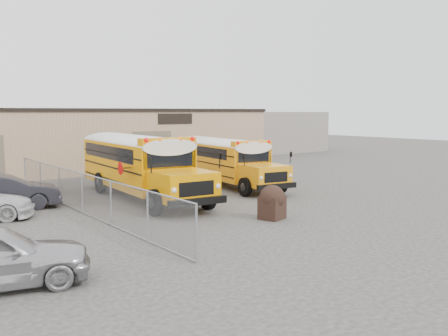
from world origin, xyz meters
TOP-DOWN VIEW (x-y plane):
  - ground at (0.00, 0.00)m, footprint 120.00×120.00m
  - warehouse at (-0.00, 19.99)m, footprint 30.20×10.20m
  - chainlink_fence at (-6.00, 3.00)m, footprint 0.07×18.07m
  - distant_building_right at (24.00, 24.00)m, footprint 10.00×8.00m
  - school_bus_left at (-1.55, 12.06)m, footprint 3.84×11.43m
  - school_bus_right at (4.88, 11.99)m, footprint 3.60×10.04m
  - tarp_bundle at (-0.10, -2.77)m, footprint 1.17×1.11m
  - car_dark at (-8.54, 6.00)m, footprint 5.15×2.68m

SIDE VIEW (x-z plane):
  - ground at x=0.00m, z-range 0.00..0.00m
  - tarp_bundle at x=-0.10m, z-range 0.02..1.45m
  - car_dark at x=-8.54m, z-range 0.00..1.62m
  - chainlink_fence at x=-6.00m, z-range 0.00..1.80m
  - school_bus_right at x=4.88m, z-range 0.23..3.10m
  - school_bus_left at x=-1.55m, z-range 0.26..3.55m
  - distant_building_right at x=24.00m, z-range 0.00..4.40m
  - warehouse at x=0.00m, z-range 0.04..4.71m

